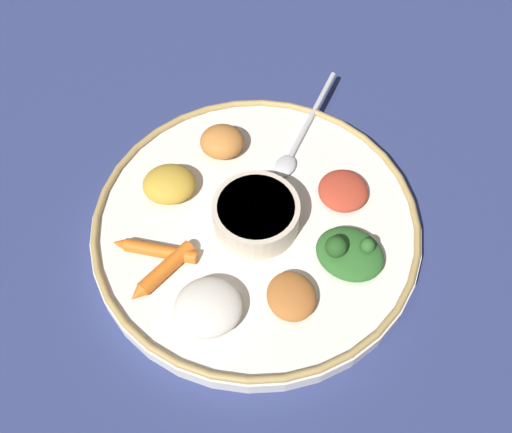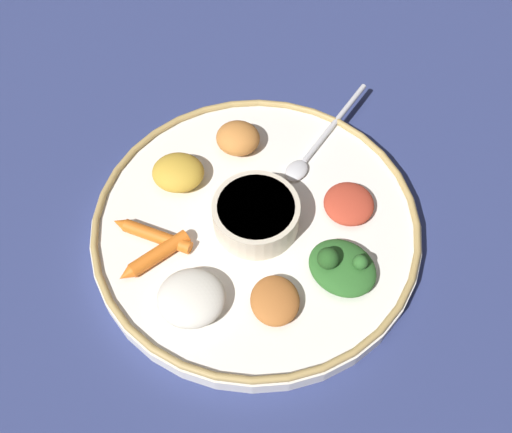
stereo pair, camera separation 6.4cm
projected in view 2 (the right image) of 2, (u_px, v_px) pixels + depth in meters
The scene contains 13 objects.
ground_plane at pixel (256, 233), 0.72m from camera, with size 2.40×2.40×0.00m, color navy.
platter at pixel (256, 229), 0.71m from camera, with size 0.37×0.37×0.02m, color white.
platter_rim at pixel (256, 222), 0.70m from camera, with size 0.37×0.37×0.01m, color tan.
center_bowl at pixel (256, 214), 0.68m from camera, with size 0.10×0.10×0.04m.
spoon at pixel (316, 146), 0.75m from camera, with size 0.05×0.18×0.01m.
greens_pile at pixel (342, 267), 0.65m from camera, with size 0.09×0.08×0.04m.
carrot_near_spoon at pixel (152, 235), 0.68m from camera, with size 0.10×0.02×0.01m.
carrot_outer at pixel (155, 256), 0.67m from camera, with size 0.05×0.08×0.02m.
mound_berbere_red at pixel (349, 204), 0.70m from camera, with size 0.06×0.06×0.02m, color #B73D28.
mound_chickpea at pixel (275, 301), 0.63m from camera, with size 0.06×0.05×0.02m, color #B2662D.
mound_lentil_yellow at pixel (178, 172), 0.72m from camera, with size 0.06×0.05×0.03m, color gold.
mound_rice_white at pixel (191, 298), 0.63m from camera, with size 0.07×0.07×0.03m, color silver.
mound_squash at pixel (238, 138), 0.74m from camera, with size 0.05×0.05×0.03m, color #C67A38.
Camera 2 is at (0.15, -0.34, 0.61)m, focal length 43.35 mm.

